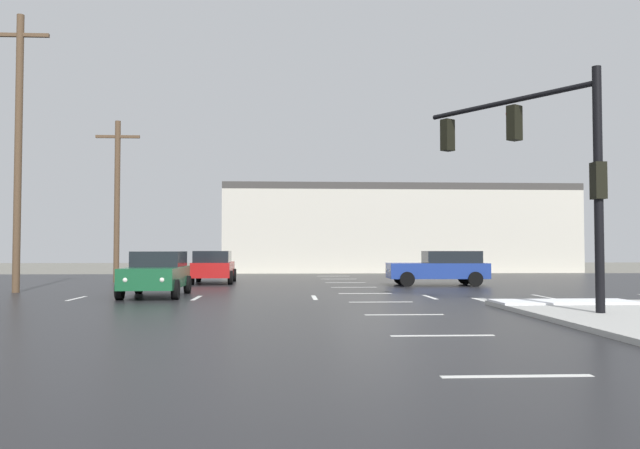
{
  "coord_description": "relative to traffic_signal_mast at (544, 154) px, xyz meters",
  "views": [
    {
      "loc": [
        -3.01,
        -22.37,
        1.67
      ],
      "look_at": [
        -1.54,
        4.91,
        2.72
      ],
      "focal_mm": 36.61,
      "sensor_mm": 36.0,
      "label": 1
    }
  ],
  "objects": [
    {
      "name": "ground_plane",
      "position": [
        -3.76,
        5.77,
        -4.16
      ],
      "size": [
        120.0,
        120.0,
        0.0
      ],
      "primitive_type": "plane",
      "color": "slate"
    },
    {
      "name": "road_asphalt",
      "position": [
        -3.76,
        5.77,
        -4.15
      ],
      "size": [
        44.0,
        44.0,
        0.02
      ],
      "primitive_type": "cube",
      "color": "#232326",
      "rests_on": "ground_plane"
    },
    {
      "name": "snow_strip_curbside",
      "position": [
        1.24,
        1.77,
        -3.99
      ],
      "size": [
        4.0,
        1.6,
        0.06
      ],
      "primitive_type": "cube",
      "color": "white",
      "rests_on": "sidewalk_corner"
    },
    {
      "name": "lane_markings",
      "position": [
        -2.56,
        4.39,
        -4.14
      ],
      "size": [
        36.15,
        36.15,
        0.01
      ],
      "color": "silver",
      "rests_on": "road_asphalt"
    },
    {
      "name": "traffic_signal_mast",
      "position": [
        0.0,
        0.0,
        0.0
      ],
      "size": [
        3.2,
        4.6,
        6.01
      ],
      "rotation": [
        0.0,
        0.0,
        2.17
      ],
      "color": "black",
      "rests_on": "sidewalk_corner"
    },
    {
      "name": "strip_building_background",
      "position": [
        1.76,
        33.09,
        -0.94
      ],
      "size": [
        25.9,
        8.0,
        6.45
      ],
      "color": "beige",
      "rests_on": "ground_plane"
    },
    {
      "name": "sedan_red",
      "position": [
        -10.26,
        15.56,
        -3.31
      ],
      "size": [
        2.11,
        4.57,
        1.58
      ],
      "rotation": [
        0.0,
        0.0,
        1.59
      ],
      "color": "#B21919",
      "rests_on": "road_asphalt"
    },
    {
      "name": "sedan_blue",
      "position": [
        0.38,
        13.02,
        -3.31
      ],
      "size": [
        4.57,
        2.09,
        1.58
      ],
      "rotation": [
        0.0,
        0.0,
        3.12
      ],
      "color": "navy",
      "rests_on": "road_asphalt"
    },
    {
      "name": "sedan_green",
      "position": [
        -11.3,
        6.8,
        -3.31
      ],
      "size": [
        2.09,
        4.57,
        1.58
      ],
      "rotation": [
        0.0,
        0.0,
        -1.55
      ],
      "color": "#195933",
      "rests_on": "road_asphalt"
    },
    {
      "name": "utility_pole_far",
      "position": [
        -17.07,
        9.01,
        1.47
      ],
      "size": [
        2.2,
        0.28,
        10.8
      ],
      "color": "brown",
      "rests_on": "ground_plane"
    },
    {
      "name": "utility_pole_distant",
      "position": [
        -15.24,
        16.7,
        0.14
      ],
      "size": [
        2.2,
        0.28,
        8.19
      ],
      "color": "brown",
      "rests_on": "ground_plane"
    }
  ]
}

